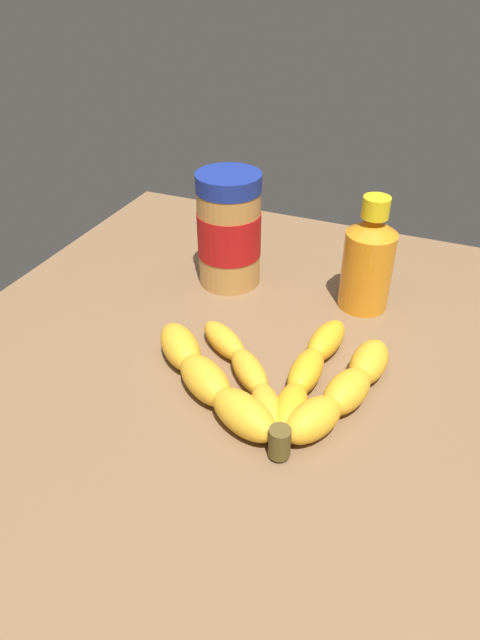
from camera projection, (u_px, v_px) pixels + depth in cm
name	position (u px, v px, depth cm)	size (l,w,h in cm)	color
ground_plane	(254.00, 370.00, 62.68)	(74.86, 71.46, 3.34)	brown
banana_bunch	(273.00, 380.00, 56.21)	(21.70, 25.59, 3.76)	gold
peanut_butter_jar	(229.00, 231.00, 71.37)	(8.18, 8.18, 14.84)	#BF8442
honey_bottle	(368.00, 260.00, 67.06)	(6.11, 6.11, 14.30)	orange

